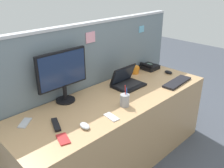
# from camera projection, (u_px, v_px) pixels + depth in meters

# --- Properties ---
(ground_plane) EXTENTS (10.00, 10.00, 0.00)m
(ground_plane) POSITION_uv_depth(u_px,v_px,m) (115.00, 159.00, 2.53)
(ground_plane) COLOR #424751
(desk) EXTENTS (2.05, 0.70, 0.71)m
(desk) POSITION_uv_depth(u_px,v_px,m) (116.00, 130.00, 2.38)
(desk) COLOR tan
(desk) RESTS_ON ground_plane
(cubicle_divider) EXTENTS (2.39, 0.07, 1.35)m
(cubicle_divider) POSITION_uv_depth(u_px,v_px,m) (89.00, 88.00, 2.51)
(cubicle_divider) COLOR slate
(cubicle_divider) RESTS_ON ground_plane
(desktop_monitor) EXTENTS (0.48, 0.17, 0.46)m
(desktop_monitor) POSITION_uv_depth(u_px,v_px,m) (63.00, 72.00, 2.07)
(desktop_monitor) COLOR black
(desktop_monitor) RESTS_ON desk
(laptop) EXTENTS (0.31, 0.24, 0.20)m
(laptop) POSITION_uv_depth(u_px,v_px,m) (126.00, 81.00, 2.46)
(laptop) COLOR black
(laptop) RESTS_ON desk
(desk_phone) EXTENTS (0.18, 0.19, 0.08)m
(desk_phone) POSITION_uv_depth(u_px,v_px,m) (149.00, 67.00, 2.91)
(desk_phone) COLOR black
(desk_phone) RESTS_ON desk
(keyboard_main) EXTENTS (0.40, 0.15, 0.02)m
(keyboard_main) POSITION_uv_depth(u_px,v_px,m) (177.00, 82.00, 2.53)
(keyboard_main) COLOR black
(keyboard_main) RESTS_ON desk
(computer_mouse_right_hand) EXTENTS (0.07, 0.11, 0.03)m
(computer_mouse_right_hand) POSITION_uv_depth(u_px,v_px,m) (85.00, 126.00, 1.79)
(computer_mouse_right_hand) COLOR silver
(computer_mouse_right_hand) RESTS_ON desk
(computer_mouse_left_hand) EXTENTS (0.07, 0.11, 0.03)m
(computer_mouse_left_hand) POSITION_uv_depth(u_px,v_px,m) (168.00, 72.00, 2.78)
(computer_mouse_left_hand) COLOR black
(computer_mouse_left_hand) RESTS_ON desk
(pen_cup) EXTENTS (0.08, 0.08, 0.19)m
(pen_cup) POSITION_uv_depth(u_px,v_px,m) (125.00, 100.00, 2.07)
(pen_cup) COLOR #99999E
(pen_cup) RESTS_ON desk
(cell_phone_red_case) EXTENTS (0.11, 0.14, 0.01)m
(cell_phone_red_case) POSITION_uv_depth(u_px,v_px,m) (63.00, 139.00, 1.66)
(cell_phone_red_case) COLOR #B22323
(cell_phone_red_case) RESTS_ON desk
(cell_phone_white_slab) EXTENTS (0.08, 0.14, 0.01)m
(cell_phone_white_slab) POSITION_uv_depth(u_px,v_px,m) (111.00, 117.00, 1.92)
(cell_phone_white_slab) COLOR silver
(cell_phone_white_slab) RESTS_ON desk
(cell_phone_silver_slab) EXTENTS (0.14, 0.13, 0.01)m
(cell_phone_silver_slab) POSITION_uv_depth(u_px,v_px,m) (25.00, 123.00, 1.84)
(cell_phone_silver_slab) COLOR #B7BAC1
(cell_phone_silver_slab) RESTS_ON desk
(tv_remote) EXTENTS (0.10, 0.17, 0.02)m
(tv_remote) POSITION_uv_depth(u_px,v_px,m) (56.00, 125.00, 1.81)
(tv_remote) COLOR black
(tv_remote) RESTS_ON desk
(coffee_mug) EXTENTS (0.12, 0.09, 0.09)m
(coffee_mug) POSITION_uv_depth(u_px,v_px,m) (135.00, 70.00, 2.78)
(coffee_mug) COLOR orange
(coffee_mug) RESTS_ON desk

